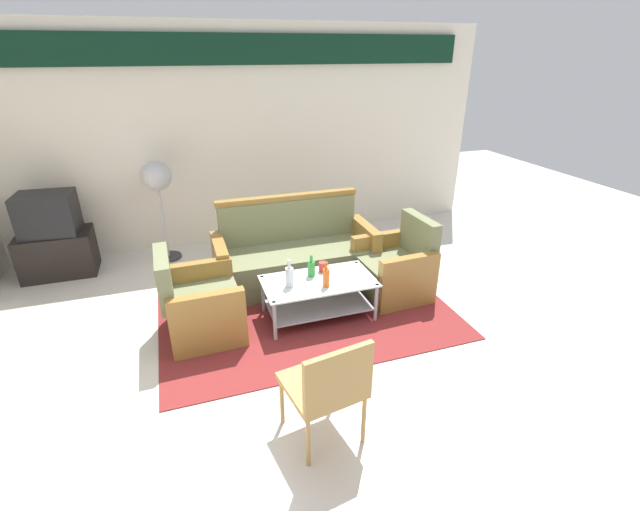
{
  "coord_description": "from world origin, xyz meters",
  "views": [
    {
      "loc": [
        -1.11,
        -3.0,
        2.47
      ],
      "look_at": [
        0.14,
        0.71,
        0.65
      ],
      "focal_mm": 24.97,
      "sensor_mm": 36.0,
      "label": 1
    }
  ],
  "objects_px": {
    "armchair_left": "(200,307)",
    "tv_stand": "(58,254)",
    "cup": "(323,267)",
    "bottle_green": "(311,268)",
    "coffee_table": "(319,293)",
    "wicker_chair": "(328,384)",
    "armchair_right": "(395,269)",
    "television": "(47,214)",
    "couch": "(295,257)",
    "pedestal_fan": "(157,182)",
    "bottle_clear": "(289,276)",
    "bottle_orange": "(326,277)"
  },
  "relations": [
    {
      "from": "tv_stand",
      "to": "television",
      "type": "xyz_separation_m",
      "value": [
        0.0,
        0.0,
        0.5
      ]
    },
    {
      "from": "bottle_orange",
      "to": "coffee_table",
      "type": "bearing_deg",
      "value": 103.9
    },
    {
      "from": "armchair_left",
      "to": "cup",
      "type": "relative_size",
      "value": 8.5
    },
    {
      "from": "couch",
      "to": "bottle_clear",
      "type": "bearing_deg",
      "value": 71.13
    },
    {
      "from": "bottle_clear",
      "to": "tv_stand",
      "type": "bearing_deg",
      "value": 140.67
    },
    {
      "from": "coffee_table",
      "to": "pedestal_fan",
      "type": "height_order",
      "value": "pedestal_fan"
    },
    {
      "from": "television",
      "to": "wicker_chair",
      "type": "bearing_deg",
      "value": 126.41
    },
    {
      "from": "coffee_table",
      "to": "television",
      "type": "relative_size",
      "value": 1.75
    },
    {
      "from": "tv_stand",
      "to": "television",
      "type": "bearing_deg",
      "value": 86.26
    },
    {
      "from": "couch",
      "to": "bottle_clear",
      "type": "height_order",
      "value": "couch"
    },
    {
      "from": "armchair_left",
      "to": "cup",
      "type": "height_order",
      "value": "armchair_left"
    },
    {
      "from": "coffee_table",
      "to": "tv_stand",
      "type": "bearing_deg",
      "value": 144.27
    },
    {
      "from": "bottle_green",
      "to": "coffee_table",
      "type": "bearing_deg",
      "value": -72.53
    },
    {
      "from": "armchair_left",
      "to": "coffee_table",
      "type": "bearing_deg",
      "value": 84.69
    },
    {
      "from": "pedestal_fan",
      "to": "bottle_orange",
      "type": "bearing_deg",
      "value": -55.28
    },
    {
      "from": "couch",
      "to": "pedestal_fan",
      "type": "distance_m",
      "value": 1.93
    },
    {
      "from": "cup",
      "to": "wicker_chair",
      "type": "bearing_deg",
      "value": -107.72
    },
    {
      "from": "coffee_table",
      "to": "pedestal_fan",
      "type": "relative_size",
      "value": 0.87
    },
    {
      "from": "couch",
      "to": "bottle_green",
      "type": "xyz_separation_m",
      "value": [
        -0.02,
        -0.68,
        0.18
      ]
    },
    {
      "from": "armchair_left",
      "to": "pedestal_fan",
      "type": "xyz_separation_m",
      "value": [
        -0.27,
        1.87,
        0.73
      ]
    },
    {
      "from": "armchair_right",
      "to": "tv_stand",
      "type": "relative_size",
      "value": 1.06
    },
    {
      "from": "armchair_right",
      "to": "coffee_table",
      "type": "height_order",
      "value": "armchair_right"
    },
    {
      "from": "coffee_table",
      "to": "bottle_green",
      "type": "bearing_deg",
      "value": 107.47
    },
    {
      "from": "armchair_left",
      "to": "coffee_table",
      "type": "distance_m",
      "value": 1.14
    },
    {
      "from": "cup",
      "to": "armchair_left",
      "type": "bearing_deg",
      "value": -175.49
    },
    {
      "from": "armchair_left",
      "to": "tv_stand",
      "type": "distance_m",
      "value": 2.36
    },
    {
      "from": "cup",
      "to": "tv_stand",
      "type": "height_order",
      "value": "tv_stand"
    },
    {
      "from": "couch",
      "to": "bottle_orange",
      "type": "height_order",
      "value": "couch"
    },
    {
      "from": "tv_stand",
      "to": "armchair_right",
      "type": "bearing_deg",
      "value": -25.46
    },
    {
      "from": "couch",
      "to": "wicker_chair",
      "type": "xyz_separation_m",
      "value": [
        -0.43,
        -2.33,
        0.18
      ]
    },
    {
      "from": "bottle_orange",
      "to": "tv_stand",
      "type": "distance_m",
      "value": 3.36
    },
    {
      "from": "wicker_chair",
      "to": "armchair_right",
      "type": "bearing_deg",
      "value": 41.89
    },
    {
      "from": "tv_stand",
      "to": "armchair_left",
      "type": "bearing_deg",
      "value": -50.53
    },
    {
      "from": "couch",
      "to": "bottle_orange",
      "type": "distance_m",
      "value": 0.95
    },
    {
      "from": "bottle_green",
      "to": "bottle_orange",
      "type": "bearing_deg",
      "value": -74.42
    },
    {
      "from": "armchair_right",
      "to": "cup",
      "type": "xyz_separation_m",
      "value": [
        -0.84,
        -0.02,
        0.17
      ]
    },
    {
      "from": "pedestal_fan",
      "to": "television",
      "type": "bearing_deg",
      "value": -177.79
    },
    {
      "from": "bottle_orange",
      "to": "television",
      "type": "relative_size",
      "value": 0.41
    },
    {
      "from": "bottle_green",
      "to": "tv_stand",
      "type": "relative_size",
      "value": 0.28
    },
    {
      "from": "wicker_chair",
      "to": "pedestal_fan",
      "type": "bearing_deg",
      "value": 96.34
    },
    {
      "from": "pedestal_fan",
      "to": "bottle_clear",
      "type": "bearing_deg",
      "value": -60.55
    },
    {
      "from": "armchair_left",
      "to": "bottle_orange",
      "type": "distance_m",
      "value": 1.21
    },
    {
      "from": "armchair_right",
      "to": "television",
      "type": "bearing_deg",
      "value": 61.81
    },
    {
      "from": "couch",
      "to": "bottle_clear",
      "type": "relative_size",
      "value": 6.59
    },
    {
      "from": "armchair_left",
      "to": "bottle_orange",
      "type": "relative_size",
      "value": 3.33
    },
    {
      "from": "armchair_left",
      "to": "bottle_green",
      "type": "height_order",
      "value": "armchair_left"
    },
    {
      "from": "pedestal_fan",
      "to": "coffee_table",
      "type": "bearing_deg",
      "value": -54.12
    },
    {
      "from": "television",
      "to": "wicker_chair",
      "type": "xyz_separation_m",
      "value": [
        2.2,
        -3.43,
        -0.27
      ]
    },
    {
      "from": "armchair_left",
      "to": "bottle_clear",
      "type": "distance_m",
      "value": 0.88
    },
    {
      "from": "pedestal_fan",
      "to": "couch",
      "type": "bearing_deg",
      "value": -39.44
    }
  ]
}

